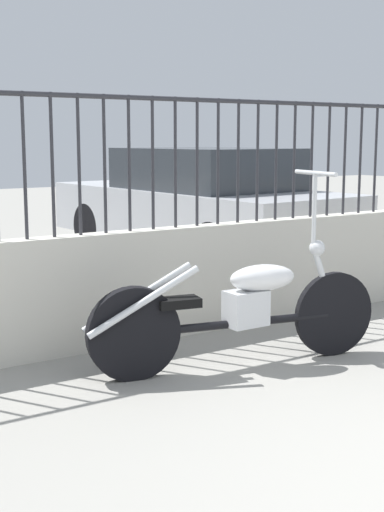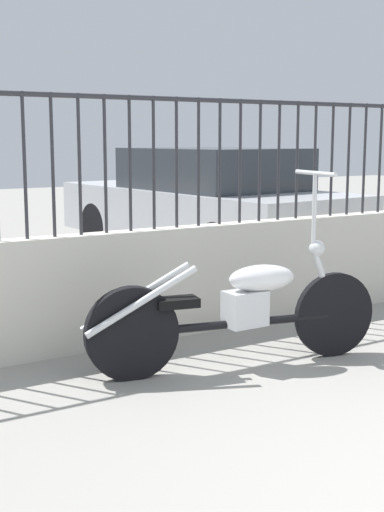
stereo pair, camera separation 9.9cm
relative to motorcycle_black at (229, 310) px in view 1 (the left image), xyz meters
name	(u,v)px [view 1 (the left image)]	position (x,y,z in m)	size (l,w,h in m)	color
low_wall	(165,283)	(0.05, 0.90, 0.03)	(10.32, 0.18, 0.85)	beige
fence_railing	(164,143)	(0.05, 0.90, 1.09)	(10.32, 0.04, 0.99)	#2D2D33
motorcycle_black	(229,310)	(0.00, 0.00, 0.00)	(2.06, 0.69, 1.32)	black
car_silver	(198,203)	(2.38, 3.93, 0.31)	(2.09, 4.56, 1.41)	black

